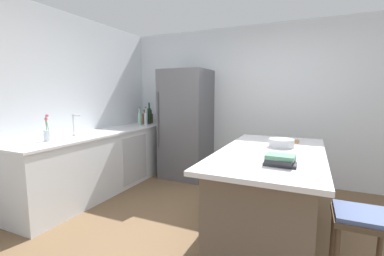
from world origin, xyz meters
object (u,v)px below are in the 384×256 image
at_px(syrup_bottle, 151,118).
at_px(gin_bottle, 140,118).
at_px(mixing_bowl, 281,143).
at_px(sink_faucet, 74,125).
at_px(wine_bottle, 149,115).
at_px(whiskey_bottle, 144,119).
at_px(flower_vase, 47,133).
at_px(bar_stool, 361,230).
at_px(cookbook_stack, 280,160).
at_px(kitchen_island, 269,193).
at_px(cutting_board, 286,141).
at_px(refrigerator, 186,124).
at_px(soda_bottle, 146,118).

xyz_separation_m(syrup_bottle, gin_bottle, (-0.00, -0.37, 0.03)).
bearing_deg(mixing_bowl, sink_faucet, -171.07).
xyz_separation_m(sink_faucet, wine_bottle, (0.09, 1.66, 0.00)).
distance_m(sink_faucet, gin_bottle, 1.39).
bearing_deg(whiskey_bottle, flower_vase, -90.98).
xyz_separation_m(sink_faucet, flower_vase, (0.01, -0.41, -0.06)).
xyz_separation_m(bar_stool, mixing_bowl, (-0.63, 0.91, 0.40)).
height_order(syrup_bottle, cookbook_stack, syrup_bottle).
relative_size(syrup_bottle, whiskey_bottle, 0.96).
bearing_deg(whiskey_bottle, kitchen_island, -29.36).
bearing_deg(cutting_board, whiskey_bottle, 163.10).
xyz_separation_m(refrigerator, gin_bottle, (-0.84, -0.21, 0.09)).
xyz_separation_m(whiskey_bottle, mixing_bowl, (2.58, -1.16, -0.06)).
relative_size(flower_vase, wine_bottle, 0.82).
bearing_deg(flower_vase, refrigerator, 65.90).
distance_m(kitchen_island, cookbook_stack, 0.72).
relative_size(cookbook_stack, cutting_board, 0.87).
xyz_separation_m(wine_bottle, whiskey_bottle, (-0.05, -0.09, -0.05)).
xyz_separation_m(flower_vase, gin_bottle, (0.06, 1.79, 0.03)).
height_order(flower_vase, soda_bottle, flower_vase).
distance_m(soda_bottle, gin_bottle, 0.12).
bearing_deg(refrigerator, cutting_board, -25.29).
xyz_separation_m(whiskey_bottle, gin_bottle, (0.02, -0.18, 0.02)).
bearing_deg(gin_bottle, sink_faucet, -92.57).
bearing_deg(gin_bottle, wine_bottle, 84.33).
bearing_deg(whiskey_bottle, refrigerator, 1.99).
xyz_separation_m(sink_faucet, mixing_bowl, (2.62, 0.41, -0.12)).
bearing_deg(whiskey_bottle, cutting_board, -16.90).
bearing_deg(cookbook_stack, mixing_bowl, 95.04).
height_order(refrigerator, bar_stool, refrigerator).
bearing_deg(bar_stool, wine_bottle, 145.65).
bearing_deg(kitchen_island, cutting_board, 81.88).
distance_m(syrup_bottle, cutting_board, 2.75).
relative_size(bar_stool, whiskey_bottle, 2.49).
distance_m(flower_vase, whiskey_bottle, 1.97).
bearing_deg(cookbook_stack, kitchen_island, 105.17).
bearing_deg(sink_faucet, whiskey_bottle, 88.51).
distance_m(sink_faucet, syrup_bottle, 1.76).
bearing_deg(cutting_board, bar_stool, -64.48).
height_order(bar_stool, gin_bottle, gin_bottle).
height_order(kitchen_island, bar_stool, kitchen_island).
relative_size(kitchen_island, mixing_bowl, 7.36).
relative_size(bar_stool, gin_bottle, 2.11).
distance_m(refrigerator, bar_stool, 3.17).
xyz_separation_m(refrigerator, cutting_board, (1.73, -0.82, -0.03)).
bearing_deg(cutting_board, soda_bottle, 164.37).
distance_m(sink_faucet, wine_bottle, 1.66).
xyz_separation_m(kitchen_island, syrup_bottle, (-2.48, 1.60, 0.55)).
bearing_deg(whiskey_bottle, sink_faucet, -91.49).
distance_m(refrigerator, cookbook_stack, 2.64).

